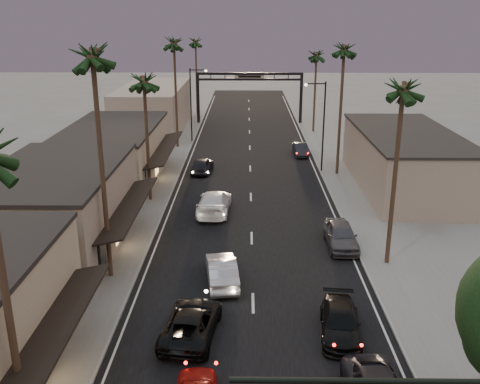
{
  "coord_description": "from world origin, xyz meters",
  "views": [
    {
      "loc": [
        -0.39,
        -7.05,
        15.21
      ],
      "look_at": [
        -0.87,
        30.9,
        2.5
      ],
      "focal_mm": 40.0,
      "sensor_mm": 36.0,
      "label": 1
    }
  ],
  "objects_px": {
    "palm_rb": "(344,45)",
    "streetlight_right": "(321,119)",
    "arch": "(250,85)",
    "curbside_black": "(340,322)",
    "palm_ld": "(174,40)",
    "palm_ra": "(404,83)",
    "palm_rc": "(317,52)",
    "streetlight_left": "(193,99)",
    "palm_lb": "(92,50)",
    "oncoming_silver": "(222,271)",
    "oncoming_pickup": "(191,322)",
    "palm_lc": "(144,76)",
    "palm_far": "(195,39)"
  },
  "relations": [
    {
      "from": "palm_rc",
      "to": "palm_lc",
      "type": "bearing_deg",
      "value": -121.56
    },
    {
      "from": "arch",
      "to": "palm_far",
      "type": "height_order",
      "value": "palm_far"
    },
    {
      "from": "oncoming_silver",
      "to": "curbside_black",
      "type": "xyz_separation_m",
      "value": [
        6.12,
        -5.32,
        -0.1
      ]
    },
    {
      "from": "palm_far",
      "to": "curbside_black",
      "type": "height_order",
      "value": "palm_far"
    },
    {
      "from": "arch",
      "to": "curbside_black",
      "type": "xyz_separation_m",
      "value": [
        4.29,
        -53.96,
        -4.85
      ]
    },
    {
      "from": "palm_rc",
      "to": "oncoming_pickup",
      "type": "xyz_separation_m",
      "value": [
        -11.68,
        -48.14,
        -9.74
      ]
    },
    {
      "from": "streetlight_right",
      "to": "palm_ld",
      "type": "height_order",
      "value": "palm_ld"
    },
    {
      "from": "streetlight_left",
      "to": "oncoming_silver",
      "type": "relative_size",
      "value": 1.88
    },
    {
      "from": "palm_lb",
      "to": "palm_far",
      "type": "bearing_deg",
      "value": 89.69
    },
    {
      "from": "oncoming_pickup",
      "to": "palm_rb",
      "type": "bearing_deg",
      "value": -105.57
    },
    {
      "from": "oncoming_pickup",
      "to": "curbside_black",
      "type": "xyz_separation_m",
      "value": [
        7.37,
        0.18,
        -0.05
      ]
    },
    {
      "from": "palm_ld",
      "to": "palm_rb",
      "type": "height_order",
      "value": "same"
    },
    {
      "from": "palm_rb",
      "to": "streetlight_right",
      "type": "bearing_deg",
      "value": 149.24
    },
    {
      "from": "arch",
      "to": "palm_ld",
      "type": "bearing_deg",
      "value": -119.83
    },
    {
      "from": "curbside_black",
      "to": "streetlight_right",
      "type": "bearing_deg",
      "value": 90.66
    },
    {
      "from": "arch",
      "to": "palm_rb",
      "type": "distance_m",
      "value": 28.24
    },
    {
      "from": "palm_lc",
      "to": "palm_ra",
      "type": "relative_size",
      "value": 0.92
    },
    {
      "from": "streetlight_right",
      "to": "oncoming_pickup",
      "type": "bearing_deg",
      "value": -108.94
    },
    {
      "from": "streetlight_left",
      "to": "palm_ra",
      "type": "relative_size",
      "value": 0.68
    },
    {
      "from": "arch",
      "to": "streetlight_right",
      "type": "xyz_separation_m",
      "value": [
        6.92,
        -25.0,
        -0.2
      ]
    },
    {
      "from": "palm_lc",
      "to": "oncoming_pickup",
      "type": "height_order",
      "value": "palm_lc"
    },
    {
      "from": "streetlight_right",
      "to": "palm_ld",
      "type": "distance_m",
      "value": 19.78
    },
    {
      "from": "curbside_black",
      "to": "palm_ra",
      "type": "bearing_deg",
      "value": 67.42
    },
    {
      "from": "palm_ld",
      "to": "curbside_black",
      "type": "height_order",
      "value": "palm_ld"
    },
    {
      "from": "streetlight_right",
      "to": "streetlight_left",
      "type": "height_order",
      "value": "same"
    },
    {
      "from": "streetlight_right",
      "to": "oncoming_silver",
      "type": "xyz_separation_m",
      "value": [
        -8.74,
        -23.64,
        -4.54
      ]
    },
    {
      "from": "palm_far",
      "to": "oncoming_pickup",
      "type": "bearing_deg",
      "value": -85.2
    },
    {
      "from": "palm_rc",
      "to": "oncoming_silver",
      "type": "distance_m",
      "value": 44.95
    },
    {
      "from": "streetlight_right",
      "to": "palm_lc",
      "type": "height_order",
      "value": "palm_lc"
    },
    {
      "from": "palm_rb",
      "to": "palm_lb",
      "type": "bearing_deg",
      "value": -128.02
    },
    {
      "from": "streetlight_left",
      "to": "palm_ld",
      "type": "relative_size",
      "value": 0.63
    },
    {
      "from": "palm_ld",
      "to": "oncoming_silver",
      "type": "height_order",
      "value": "palm_ld"
    },
    {
      "from": "arch",
      "to": "palm_rb",
      "type": "bearing_deg",
      "value": -71.7
    },
    {
      "from": "palm_ra",
      "to": "palm_rc",
      "type": "relative_size",
      "value": 1.08
    },
    {
      "from": "arch",
      "to": "palm_rc",
      "type": "relative_size",
      "value": 1.25
    },
    {
      "from": "palm_ld",
      "to": "curbside_black",
      "type": "relative_size",
      "value": 3.02
    },
    {
      "from": "palm_lc",
      "to": "palm_far",
      "type": "xyz_separation_m",
      "value": [
        0.3,
        42.0,
        0.97
      ]
    },
    {
      "from": "palm_lb",
      "to": "curbside_black",
      "type": "xyz_separation_m",
      "value": [
        12.89,
        -5.96,
        -12.7
      ]
    },
    {
      "from": "streetlight_right",
      "to": "curbside_black",
      "type": "height_order",
      "value": "streetlight_right"
    },
    {
      "from": "palm_ra",
      "to": "palm_rb",
      "type": "xyz_separation_m",
      "value": [
        0.0,
        20.0,
        0.97
      ]
    },
    {
      "from": "palm_ld",
      "to": "palm_rb",
      "type": "relative_size",
      "value": 1.0
    },
    {
      "from": "streetlight_left",
      "to": "palm_rb",
      "type": "relative_size",
      "value": 0.63
    },
    {
      "from": "streetlight_left",
      "to": "curbside_black",
      "type": "relative_size",
      "value": 1.91
    },
    {
      "from": "streetlight_left",
      "to": "oncoming_pickup",
      "type": "xyz_separation_m",
      "value": [
        3.84,
        -42.14,
        -4.6
      ]
    },
    {
      "from": "streetlight_left",
      "to": "palm_lb",
      "type": "distance_m",
      "value": 36.93
    },
    {
      "from": "palm_lb",
      "to": "streetlight_left",
      "type": "bearing_deg",
      "value": 87.33
    },
    {
      "from": "palm_lc",
      "to": "oncoming_silver",
      "type": "bearing_deg",
      "value": -65.15
    },
    {
      "from": "arch",
      "to": "curbside_black",
      "type": "bearing_deg",
      "value": -85.45
    },
    {
      "from": "arch",
      "to": "streetlight_left",
      "type": "height_order",
      "value": "streetlight_left"
    },
    {
      "from": "palm_lc",
      "to": "streetlight_right",
      "type": "bearing_deg",
      "value": 30.11
    }
  ]
}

